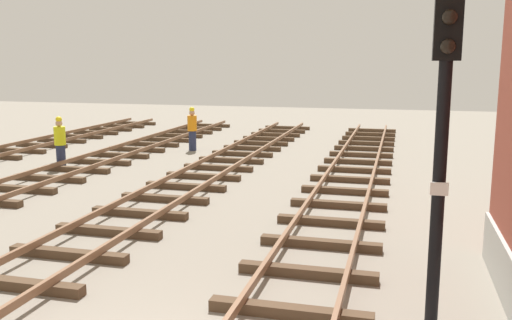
# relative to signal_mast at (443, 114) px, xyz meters

# --- Properties ---
(signal_mast) EXTENTS (0.36, 0.40, 4.90)m
(signal_mast) POSITION_rel_signal_mast_xyz_m (0.00, 0.00, 0.00)
(signal_mast) COLOR black
(signal_mast) RESTS_ON ground
(track_worker_foreground) EXTENTS (0.40, 0.40, 1.87)m
(track_worker_foreground) POSITION_rel_signal_mast_xyz_m (-12.24, 9.35, -2.17)
(track_worker_foreground) COLOR #262D4C
(track_worker_foreground) RESTS_ON ground
(track_worker_distant) EXTENTS (0.40, 0.40, 1.87)m
(track_worker_distant) POSITION_rel_signal_mast_xyz_m (-9.15, 14.33, -2.17)
(track_worker_distant) COLOR #262D4C
(track_worker_distant) RESTS_ON ground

